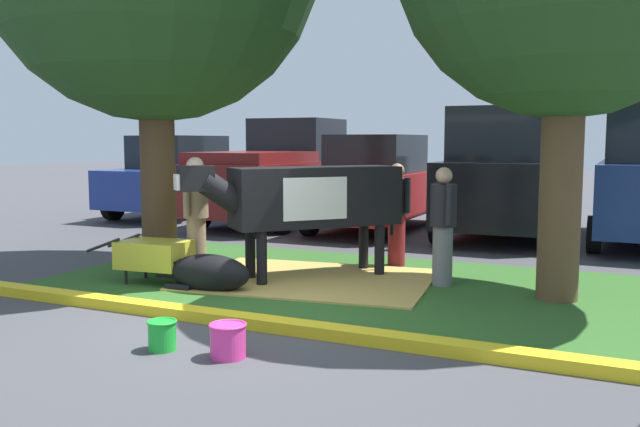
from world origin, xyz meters
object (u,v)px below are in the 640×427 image
wheelbarrow (156,256)px  person_visitor_far (443,223)px  calf_lying (207,273)px  sedan_blue (179,177)px  suv_black (506,173)px  bucket_green (162,334)px  cow_holstein (308,198)px  sedan_red (377,184)px  person_handler (196,214)px  person_visitor_near (397,212)px  bucket_pink (228,340)px  pickup_truck_maroon (281,174)px

wheelbarrow → person_visitor_far: bearing=22.9°
calf_lying → person_visitor_far: size_ratio=0.84×
sedan_blue → suv_black: 8.10m
bucket_green → sedan_blue: sedan_blue is taller
wheelbarrow → bucket_green: 2.94m
sedan_blue → cow_holstein: bearing=-41.4°
bucket_green → suv_black: size_ratio=0.06×
person_visitor_far → calf_lying: bearing=-149.3°
bucket_green → sedan_red: sedan_red is taller
cow_holstein → calf_lying: 1.72m
person_visitor_far → sedan_red: 5.67m
wheelbarrow → suv_black: (3.36, 6.61, 0.88)m
person_handler → person_visitor_far: person_handler is taller
person_visitor_near → person_visitor_far: 1.47m
sedan_blue → sedan_red: bearing=-4.1°
person_handler → person_visitor_near: person_handler is taller
bucket_pink → bucket_green: bearing=-173.5°
person_handler → person_visitor_far: bearing=17.2°
bucket_green → suv_black: suv_black is taller
bucket_pink → suv_black: size_ratio=0.07×
person_handler → person_visitor_near: 3.00m
person_handler → wheelbarrow: person_handler is taller
calf_lying → bucket_green: calf_lying is taller
cow_holstein → person_handler: size_ratio=1.54×
bucket_green → bucket_pink: 0.67m
person_handler → wheelbarrow: (-0.30, -0.49, -0.52)m
person_visitor_near → bucket_pink: size_ratio=4.62×
person_handler → bucket_green: bearing=-60.2°
bucket_pink → person_handler: bearing=129.9°
bucket_green → person_visitor_near: bearing=82.8°
calf_lying → sedan_red: (-0.15, 6.50, 0.75)m
pickup_truck_maroon → sedan_blue: bearing=180.0°
suv_black → person_visitor_far: bearing=-88.7°
bucket_pink → suv_black: suv_black is taller
bucket_green → pickup_truck_maroon: 9.83m
person_handler → wheelbarrow: bearing=-121.7°
wheelbarrow → bucket_pink: bearing=-40.7°
cow_holstein → wheelbarrow: (-1.69, -1.14, -0.74)m
cow_holstein → calf_lying: (-0.83, -1.22, -0.89)m
cow_holstein → suv_black: (1.66, 5.47, 0.14)m
person_visitor_near → sedan_red: bearing=114.6°
bucket_green → suv_black: (1.48, 8.86, 1.12)m
person_visitor_far → bucket_green: person_visitor_far is taller
person_handler → sedan_blue: size_ratio=0.38×
person_visitor_near → suv_black: size_ratio=0.34×
wheelbarrow → bucket_green: wheelbarrow is taller
calf_lying → pickup_truck_maroon: 7.44m
cow_holstein → person_visitor_near: size_ratio=1.66×
cow_holstein → bucket_green: cow_holstein is taller
pickup_truck_maroon → sedan_red: 2.55m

